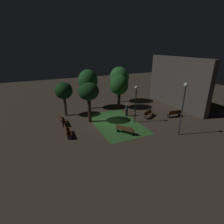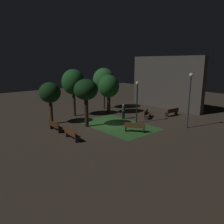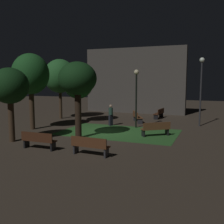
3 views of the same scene
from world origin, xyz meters
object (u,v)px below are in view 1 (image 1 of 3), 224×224
at_px(tree_tall_center, 88,81).
at_px(tree_left_canopy, 119,85).
at_px(bench_back_row, 62,120).
at_px(bench_path_side, 149,113).
at_px(tree_back_left, 89,92).
at_px(lamp_post_near_wall, 183,101).
at_px(bench_front_left, 125,129).
at_px(tree_back_right, 64,91).
at_px(bench_by_lamp, 67,131).
at_px(tree_right_canopy, 119,77).
at_px(pedestrian, 127,110).
at_px(bench_near_trees, 175,113).
at_px(lamp_post_path_center, 136,98).

height_order(tree_tall_center, tree_left_canopy, tree_tall_center).
bearing_deg(tree_left_canopy, bench_back_row, -74.70).
relative_size(bench_path_side, tree_back_left, 0.40).
bearing_deg(lamp_post_near_wall, bench_front_left, -116.10).
height_order(tree_left_canopy, tree_back_right, tree_left_canopy).
height_order(bench_back_row, bench_by_lamp, same).
bearing_deg(tree_right_canopy, bench_by_lamp, -50.63).
xyz_separation_m(tree_tall_center, tree_back_right, (1.34, -3.40, -0.73)).
bearing_deg(bench_by_lamp, tree_back_right, 171.28).
distance_m(lamp_post_near_wall, pedestrian, 7.11).
bearing_deg(bench_back_row, lamp_post_near_wall, 54.40).
distance_m(bench_near_trees, lamp_post_near_wall, 5.40).
bearing_deg(bench_path_side, bench_near_trees, 66.46).
xyz_separation_m(tree_back_right, lamp_post_path_center, (5.24, 6.67, -0.20)).
relative_size(tree_right_canopy, lamp_post_path_center, 1.26).
bearing_deg(tree_tall_center, bench_path_side, 42.89).
bearing_deg(tree_back_left, lamp_post_near_wall, 47.02).
relative_size(bench_by_lamp, bench_front_left, 1.06).
xyz_separation_m(tree_back_right, lamp_post_near_wall, (9.48, 9.02, 0.32)).
relative_size(tree_back_left, lamp_post_path_center, 1.08).
distance_m(tree_tall_center, tree_back_left, 4.58).
bearing_deg(tree_back_right, lamp_post_path_center, 51.86).
distance_m(bench_by_lamp, tree_back_right, 5.95).
relative_size(bench_front_left, tree_left_canopy, 0.38).
bearing_deg(tree_tall_center, pedestrian, 35.93).
bearing_deg(tree_back_left, bench_near_trees, 73.67).
height_order(tree_back_left, pedestrian, tree_back_left).
bearing_deg(bench_by_lamp, tree_left_canopy, 122.35).
bearing_deg(tree_back_right, tree_left_canopy, 87.91).
relative_size(tree_tall_center, tree_right_canopy, 1.00).
relative_size(bench_path_side, tree_right_canopy, 0.34).
xyz_separation_m(bench_near_trees, tree_right_canopy, (-8.18, -3.38, 3.27)).
relative_size(bench_front_left, tree_tall_center, 0.33).
bearing_deg(pedestrian, bench_front_left, -30.67).
bearing_deg(lamp_post_near_wall, lamp_post_path_center, -150.96).
height_order(tree_back_left, lamp_post_path_center, tree_back_left).
distance_m(bench_back_row, lamp_post_path_center, 8.34).
distance_m(bench_near_trees, tree_tall_center, 11.58).
xyz_separation_m(tree_back_left, tree_right_canopy, (-5.34, 6.31, 0.31)).
height_order(bench_near_trees, tree_right_canopy, tree_right_canopy).
bearing_deg(bench_path_side, bench_front_left, -60.78).
bearing_deg(bench_front_left, pedestrian, 149.33).
distance_m(bench_path_side, pedestrian, 2.66).
relative_size(lamp_post_path_center, pedestrian, 2.59).
height_order(bench_path_side, tree_tall_center, tree_tall_center).
xyz_separation_m(tree_left_canopy, tree_back_right, (-0.26, -7.14, -0.13)).
height_order(bench_back_row, bench_path_side, same).
relative_size(bench_near_trees, tree_back_left, 0.41).
height_order(bench_path_side, pedestrian, pedestrian).
bearing_deg(bench_near_trees, lamp_post_near_wall, -37.90).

